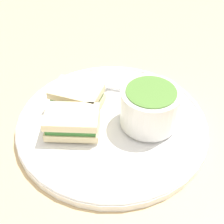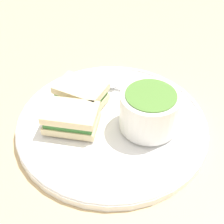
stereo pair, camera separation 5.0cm
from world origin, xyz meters
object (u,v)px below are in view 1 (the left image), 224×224
soup_bowl (150,107)px  sandwich_half_far (72,122)px  spoon (107,86)px  sandwich_half_near (77,96)px

soup_bowl → sandwich_half_far: bearing=160.7°
sandwich_half_far → spoon: bearing=36.0°
spoon → sandwich_half_near: (-0.07, -0.02, 0.01)m
sandwich_half_far → sandwich_half_near: bearing=59.6°
spoon → sandwich_half_far: size_ratio=1.03×
soup_bowl → sandwich_half_near: size_ratio=0.93×
soup_bowl → sandwich_half_near: soup_bowl is taller
soup_bowl → spoon: (-0.02, 0.11, -0.03)m
soup_bowl → sandwich_half_near: bearing=131.7°
sandwich_half_near → sandwich_half_far: 0.06m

